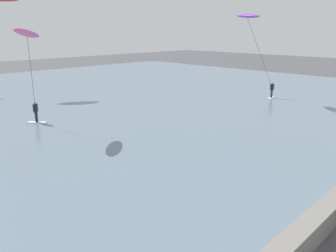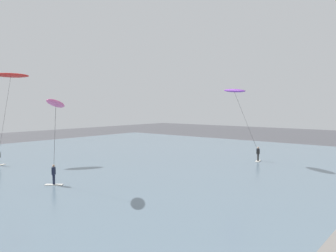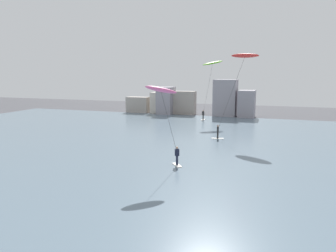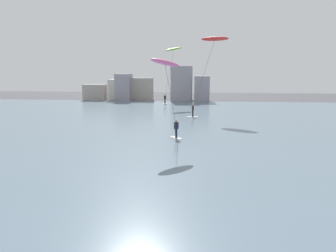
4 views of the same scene
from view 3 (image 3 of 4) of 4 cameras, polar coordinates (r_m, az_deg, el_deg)
water_bay at (r=33.57m, az=3.80°, el=-4.15°), size 84.00×52.00×0.10m
far_shore_buildings at (r=60.90m, az=4.85°, el=4.37°), size 24.68×4.63×6.65m
kitesurfer_pink at (r=25.51m, az=-0.81°, el=4.61°), size 2.68×3.48×6.98m
kitesurfer_lime at (r=52.62m, az=7.76°, el=10.29°), size 3.67×3.58×9.84m
kitesurfer_red at (r=40.01m, az=13.08°, el=11.12°), size 5.32×4.08×10.12m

